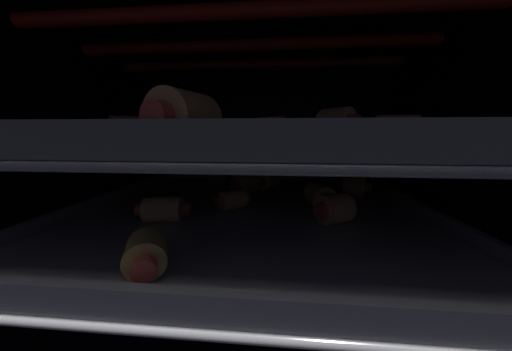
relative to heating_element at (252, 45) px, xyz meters
The scene contains 30 objects.
ground_plane 31.54cm from the heating_element, ahead, with size 56.73×47.88×1.20cm, color black.
oven_wall_back 27.20cm from the heating_element, 90.00° to the left, with size 56.73×1.20×33.91cm, color black.
oven_wall_left 31.09cm from the heating_element, behind, with size 1.20×45.48×33.91cm, color black.
oven_wall_right 31.09cm from the heating_element, ahead, with size 1.20×45.48×33.91cm, color black.
oven_ceiling 3.58cm from the heating_element, ahead, with size 56.73×47.88×1.20cm, color black.
heating_element is the anchor object (origin of this frame).
oven_rack_lower 21.79cm from the heating_element, 90.00° to the right, with size 51.80×44.57×0.69cm.
baking_tray_lower 20.91cm from the heating_element, ahead, with size 43.71×40.07×2.07cm.
pig_in_blanket_lower_0 21.34cm from the heating_element, 79.52° to the left, with size 4.27×5.05×3.18cm.
pig_in_blanket_lower_1 25.32cm from the heating_element, 22.63° to the left, with size 5.36×4.06×3.20cm.
pig_in_blanket_lower_2 20.98cm from the heating_element, ahead, with size 3.91×6.67×3.26cm.
pig_in_blanket_lower_3 19.52cm from the heating_element, 148.26° to the right, with size 4.57×4.12×2.47cm.
pig_in_blanket_lower_4 22.31cm from the heating_element, 144.79° to the right, with size 6.08×3.35×2.87cm.
pig_in_blanket_lower_5 25.84cm from the heating_element, 110.11° to the right, with size 3.87×5.26×2.86cm.
pig_in_blanket_lower_6 21.94cm from the heating_element, 29.21° to the right, with size 4.80×4.45×3.29cm.
pig_in_blanket_lower_7 20.44cm from the heating_element, 103.58° to the left, with size 5.28×5.34×3.23cm.
pig_in_blanket_lower_8 24.63cm from the heating_element, 122.33° to the left, with size 4.48×4.11×3.33cm.
oven_rack_upper 12.32cm from the heating_element, 90.00° to the left, with size 51.78×44.57×0.67cm.
baking_tray_upper 11.51cm from the heating_element, ahead, with size 43.71×40.07×2.08cm.
pig_in_blanket_upper_0 14.81cm from the heating_element, 35.02° to the right, with size 4.41×4.68×3.18cm.
pig_in_blanket_upper_1 13.25cm from the heating_element, behind, with size 3.31×4.83×2.48cm.
pig_in_blanket_upper_2 11.82cm from the heating_element, 65.18° to the right, with size 4.28×3.55×2.41cm.
pig_in_blanket_upper_3 19.07cm from the heating_element, 22.73° to the right, with size 5.39×2.97×2.45cm.
pig_in_blanket_upper_4 11.18cm from the heating_element, 82.64° to the left, with size 4.83×5.53×2.57cm.
pig_in_blanket_upper_5 16.29cm from the heating_element, 112.90° to the right, with size 4.79×5.15×2.97cm.
pig_in_blanket_upper_6 19.12cm from the heating_element, 99.04° to the right, with size 4.27×5.74×3.35cm.
pig_in_blanket_upper_7 21.71cm from the heating_element, 163.03° to the left, with size 5.98×4.91×3.15cm.
pig_in_blanket_upper_8 13.44cm from the heating_element, 42.84° to the left, with size 3.93×4.32×2.66cm.
pig_in_blanket_upper_9 15.54cm from the heating_element, 106.87° to the left, with size 3.30×5.66×2.42cm.
pig_in_blanket_upper_10 17.84cm from the heating_element, 163.61° to the right, with size 4.83×4.81×2.66cm.
Camera 1 is at (3.30, -31.35, 20.39)cm, focal length 16.68 mm.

